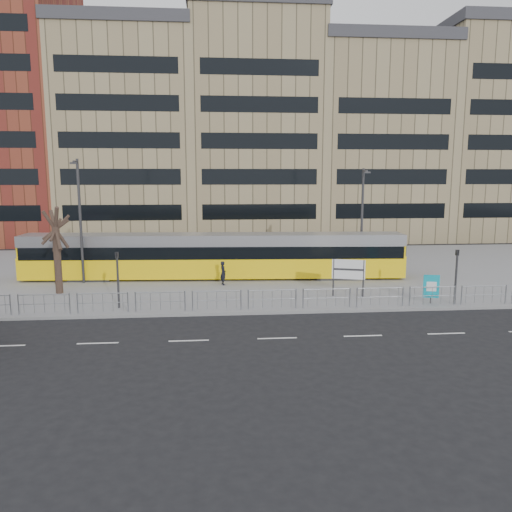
{
  "coord_description": "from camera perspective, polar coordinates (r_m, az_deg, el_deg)",
  "views": [
    {
      "loc": [
        -0.83,
        -25.66,
        7.33
      ],
      "look_at": [
        1.89,
        6.0,
        2.19
      ],
      "focal_mm": 35.0,
      "sensor_mm": 36.0,
      "label": 1
    }
  ],
  "objects": [
    {
      "name": "station_sign",
      "position": [
        30.18,
        10.53,
        -1.71
      ],
      "size": [
        1.89,
        0.66,
        2.25
      ],
      "rotation": [
        0.0,
        0.0,
        -0.31
      ],
      "color": "#2D2D30",
      "rests_on": "plaza"
    },
    {
      "name": "pedestrian",
      "position": [
        33.11,
        -3.78,
        -1.96
      ],
      "size": [
        0.54,
        0.67,
        1.58
      ],
      "primitive_type": "imported",
      "rotation": [
        0.0,
        0.0,
        1.88
      ],
      "color": "black",
      "rests_on": "plaza"
    },
    {
      "name": "ground",
      "position": [
        26.7,
        -2.96,
        -6.76
      ],
      "size": [
        120.0,
        120.0,
        0.0
      ],
      "primitive_type": "plane",
      "color": "black",
      "rests_on": "ground"
    },
    {
      "name": "kerb",
      "position": [
        26.72,
        -2.97,
        -6.58
      ],
      "size": [
        64.0,
        0.25,
        0.17
      ],
      "primitive_type": "cube",
      "color": "gray",
      "rests_on": "ground"
    },
    {
      "name": "traffic_light_west",
      "position": [
        28.1,
        -15.54,
        -1.83
      ],
      "size": [
        0.17,
        0.21,
        3.1
      ],
      "rotation": [
        0.0,
        0.0,
        -0.05
      ],
      "color": "#2D2D30",
      "rests_on": "plaza"
    },
    {
      "name": "ad_panel",
      "position": [
        29.93,
        19.39,
        -3.33
      ],
      "size": [
        0.87,
        0.28,
        1.64
      ],
      "rotation": [
        0.0,
        0.0,
        -0.25
      ],
      "color": "#2D2D30",
      "rests_on": "plaza"
    },
    {
      "name": "building_row",
      "position": [
        60.23,
        -2.71,
        14.5
      ],
      "size": [
        70.4,
        18.4,
        31.2
      ],
      "color": "brown",
      "rests_on": "ground"
    },
    {
      "name": "bare_tree",
      "position": [
        32.44,
        -22.09,
        5.46
      ],
      "size": [
        4.49,
        4.49,
        7.51
      ],
      "color": "#31241B",
      "rests_on": "plaza"
    },
    {
      "name": "pedestrian_barrier",
      "position": [
        27.06,
        1.23,
        -4.38
      ],
      "size": [
        32.07,
        0.07,
        1.1
      ],
      "color": "gray",
      "rests_on": "plaza"
    },
    {
      "name": "plaza",
      "position": [
        38.36,
        -3.58,
        -1.73
      ],
      "size": [
        64.0,
        24.0,
        0.15
      ],
      "primitive_type": "cube",
      "color": "gray",
      "rests_on": "ground"
    },
    {
      "name": "traffic_light_east",
      "position": [
        30.13,
        21.93,
        -1.44
      ],
      "size": [
        0.22,
        0.24,
        3.1
      ],
      "rotation": [
        0.0,
        0.0,
        0.33
      ],
      "color": "#2D2D30",
      "rests_on": "plaza"
    },
    {
      "name": "tram",
      "position": [
        35.28,
        -4.8,
        0.01
      ],
      "size": [
        26.7,
        3.96,
        3.14
      ],
      "rotation": [
        0.0,
        0.0,
        -0.05
      ],
      "color": "yellow",
      "rests_on": "plaza"
    },
    {
      "name": "road_markings",
      "position": [
        22.94,
        -0.08,
        -9.44
      ],
      "size": [
        62.0,
        0.12,
        0.01
      ],
      "primitive_type": "cube",
      "color": "white",
      "rests_on": "ground"
    },
    {
      "name": "lamp_post_west",
      "position": [
        35.11,
        -19.48,
        4.29
      ],
      "size": [
        0.45,
        1.04,
        8.26
      ],
      "color": "#2D2D30",
      "rests_on": "plaza"
    },
    {
      "name": "lamp_post_east",
      "position": [
        37.88,
        12.05,
        4.5
      ],
      "size": [
        0.45,
        1.04,
        7.7
      ],
      "color": "#2D2D30",
      "rests_on": "plaza"
    }
  ]
}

